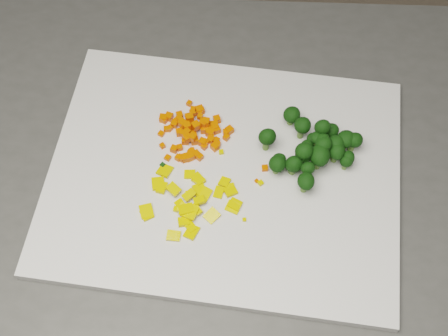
{
  "coord_description": "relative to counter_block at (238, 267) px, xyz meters",
  "views": [
    {
      "loc": [
        -0.21,
        0.09,
        1.69
      ],
      "look_at": [
        -0.18,
        0.53,
        0.92
      ],
      "focal_mm": 50.0,
      "sensor_mm": 36.0,
      "label": 1
    }
  ],
  "objects": [
    {
      "name": "carrot_cube_45",
      "position": [
        -0.08,
        0.02,
        0.47
      ],
      "size": [
        0.01,
        0.01,
        0.01
      ],
      "primitive_type": "cube",
      "rotation": [
        0.0,
        0.0,
        1.48
      ],
      "color": "#DE4402",
      "rests_on": "carrot_pile"
    },
    {
      "name": "broccoli_floret_24",
      "position": [
        0.08,
        0.02,
        0.48
      ],
      "size": [
        0.03,
        0.03,
        0.04
      ],
      "primitive_type": null,
      "color": "black",
      "rests_on": "broccoli_pile"
    },
    {
      "name": "pepper_chunk_27",
      "position": [
        -0.13,
        -0.05,
        0.47
      ],
      "size": [
        0.02,
        0.02,
        0.01
      ],
      "primitive_type": "cube",
      "rotation": [
        0.08,
        -0.0,
        1.65
      ],
      "color": "gold",
      "rests_on": "pepper_pile"
    },
    {
      "name": "carrot_cube_23",
      "position": [
        -0.07,
        0.04,
        0.48
      ],
      "size": [
        0.01,
        0.01,
        0.01
      ],
      "primitive_type": "cube",
      "rotation": [
        0.0,
        0.0,
        0.51
      ],
      "color": "#DE4402",
      "rests_on": "carrot_pile"
    },
    {
      "name": "carrot_cube_41",
      "position": [
        -0.04,
        0.04,
        0.47
      ],
      "size": [
        0.01,
        0.01,
        0.01
      ],
      "primitive_type": "cube",
      "rotation": [
        0.0,
        0.0,
        0.26
      ],
      "color": "#DE4402",
      "rests_on": "carrot_pile"
    },
    {
      "name": "stray_bit_11",
      "position": [
        -0.12,
        0.04,
        0.47
      ],
      "size": [
        0.01,
        0.01,
        0.01
      ],
      "primitive_type": "cube",
      "rotation": [
        0.0,
        0.0,
        0.94
      ],
      "color": "#DE4402",
      "rests_on": "cutting_board"
    },
    {
      "name": "broccoli_floret_6",
      "position": [
        0.07,
        -0.04,
        0.48
      ],
      "size": [
        0.04,
        0.04,
        0.03
      ],
      "primitive_type": null,
      "color": "black",
      "rests_on": "broccoli_pile"
    },
    {
      "name": "carrot_cube_50",
      "position": [
        -0.09,
        -0.01,
        0.47
      ],
      "size": [
        0.01,
        0.01,
        0.01
      ],
      "primitive_type": "cube",
      "rotation": [
        0.0,
        0.0,
        0.24
      ],
      "color": "#DE4402",
      "rests_on": "carrot_pile"
    },
    {
      "name": "broccoli_floret_8",
      "position": [
        0.11,
        -0.02,
        0.5
      ],
      "size": [
        0.03,
        0.03,
        0.03
      ],
      "primitive_type": null,
      "color": "black",
      "rests_on": "broccoli_pile"
    },
    {
      "name": "broccoli_floret_26",
      "position": [
        0.1,
        -0.01,
        0.49
      ],
      "size": [
        0.02,
        0.02,
        0.03
      ],
      "primitive_type": null,
      "color": "black",
      "rests_on": "broccoli_pile"
    },
    {
      "name": "broccoli_floret_25",
      "position": [
        0.05,
        -0.03,
        0.48
      ],
      "size": [
        0.03,
        0.03,
        0.03
      ],
      "primitive_type": null,
      "color": "black",
      "rests_on": "broccoli_pile"
    },
    {
      "name": "pepper_chunk_21",
      "position": [
        -0.04,
        -0.06,
        0.47
      ],
      "size": [
        0.02,
        0.02,
        0.01
      ],
      "primitive_type": "cube",
      "rotation": [
        -0.08,
        -0.06,
        1.23
      ],
      "color": "gold",
      "rests_on": "pepper_pile"
    },
    {
      "name": "carrot_cube_70",
      "position": [
        -0.07,
        0.04,
        0.47
      ],
      "size": [
        0.01,
        0.01,
        0.01
      ],
      "primitive_type": "cube",
      "rotation": [
        0.0,
        0.0,
        2.17
      ],
      "color": "#DE4402",
      "rests_on": "carrot_pile"
    },
    {
      "name": "broccoli_floret_7",
      "position": [
        0.12,
        -0.02,
        0.48
      ],
      "size": [
        0.03,
        0.03,
        0.03
      ],
      "primitive_type": null,
      "color": "black",
      "rests_on": "broccoli_pile"
    },
    {
      "name": "carrot_cube_65",
      "position": [
        -0.08,
        -0.0,
        0.47
      ],
      "size": [
        0.01,
        0.01,
        0.01
      ],
      "primitive_type": "cube",
      "rotation": [
        0.0,
        0.0,
        2.65
      ],
      "color": "#DE4402",
      "rests_on": "carrot_pile"
    },
    {
      "name": "carrot_cube_43",
      "position": [
        -0.11,
        0.05,
        0.47
      ],
      "size": [
        0.01,
        0.01,
        0.01
      ],
      "primitive_type": "cube",
      "rotation": [
        0.0,
        0.0,
        1.55
      ],
      "color": "#DE4402",
      "rests_on": "carrot_pile"
    },
    {
      "name": "carrot_cube_66",
      "position": [
        -0.09,
        0.03,
        0.48
      ],
      "size": [
        0.01,
        0.01,
        0.01
      ],
      "primitive_type": "cube",
      "rotation": [
        0.0,
        0.0,
        1.16
      ],
      "color": "#DE4402",
      "rests_on": "carrot_pile"
    },
    {
      "name": "carrot_cube_26",
      "position": [
        -0.06,
        0.01,
        0.47
      ],
      "size": [
        0.01,
        0.01,
        0.01
      ],
      "primitive_type": "cube",
      "rotation": [
        0.0,
        0.0,
        2.35
      ],
      "color": "#DE4402",
      "rests_on": "carrot_pile"
    },
    {
      "name": "pepper_chunk_23",
      "position": [
        -0.07,
        -0.04,
        0.47
      ],
      "size": [
        0.02,
        0.02,
        0.01
      ],
      "primitive_type": "cube",
      "rotation": [
        -0.07,
        0.13,
        0.8
      ],
      "color": "gold",
      "rests_on": "pepper_pile"
    },
    {
      "name": "pepper_chunk_29",
      "position": [
        -0.14,
        -0.09,
        0.47
      ],
      "size": [
        0.02,
        0.02,
        0.01
      ],
      "primitive_type": "cube",
      "rotation": [
        0.05,
        -0.06,
        1.78
      ],
      "color": "gold",
      "rests_on": "pepper_pile"
    },
    {
      "name": "carrot_cube_69",
      "position": [
        -0.06,
        0.08,
        0.47
      ],
      "size": [
        0.01,
        0.01,
        0.01
      ],
      "primitive_type": "cube",
      "rotation": [
        0.0,
        0.0,
        0.29
      ],
      "color": "#DE4402",
      "rests_on": "carrot_pile"
    },
    {
      "name": "carrot_cube_10",
      "position": [
        -0.05,
        0.03,
        0.47
      ],
      "size": [
        0.01,
        0.01,
        0.01
      ],
      "primitive_type": "cube",
      "rotation": [
        0.0,
        0.0,
        2.95
      ],
      "color": "#DE4402",
      "rests_on": "carrot_pile"
    },
    {
      "name": "broccoli_floret_15",
      "position": [
        0.13,
        0.01,
        0.48
      ],
      "size": [
        0.03,
        0.03,
        0.03
      ],
      "primitive_type": null,
      "color": "black",
      "rests_on": "broccoli_pile"
    },
    {
      "name": "stray_bit_1",
      "position": [
        -0.11,
        -0.0,
        0.47
      ],
      "size": [
        0.01,
        0.01,
        0.01
      ],
      "primitive_type": "cube",
      "rotation": [
        0.0,
        0.0,
        2.55
      ],
      "color": "#DE4402",
      "rests_on": "cutting_board"
    },
    {
      "name": "carrot_cube_33",
      "position": [
        -0.08,
        0.03,
        0.48
      ],
      "size": [
        0.01,
        0.01,
        0.01
      ],
      "primitive_type": "cube",
      "rotation": [
        0.0,
        0.0,
        2.21
      ],
      "color": "#DE4402",
      "rests_on": "carrot_pile"
    },
    {
      "name": "carrot_cube_24",
      "position": [
        -0.04,
        0.02,
        0.47
      ],
      "size": [
        0.01,
        0.01,
        0.01
      ],
      "primitive_type": "cube",
      "rotation": [
        0.0,
        0.0,
        0.35
      ],
      "color": "#DE4402",
      "rests_on": "carrot_pile"
    },
    {
      "name": "stray_bit_7",
      "position": [
        -0.12,
        -0.02,
        0.47
      ],
      "size": [
        0.01,
        0.01,
        0.0
      ],
      "primitive_type": "cube",
      "rotation": [
        0.0,
        0.0,
        0.85
      ],
      "color": "black",
      "rests_on": "cutting_board"
    },
    {
      "name": "carrot_cube_52",
      "position": [
        -0.06,
        0.02,
        0.47
      ],
      "size": [
        0.01,
        0.01,
        0.01
      ],
      "primitive_type": "cube",
      "rotation": [
        0.0,
        0.0,
        1.08
      ],
      "color": "#DE4402",
      "rests_on": "carrot_pile"
    },
    {
      "name": "pepper_chunk_1",
      "position": [
        -0.09,
        -0.09,
        0.47
      ],
      "size": [
        0.02,
        0.02,
        0.01
      ],
      "primitive_type": "cube",
      "rotation": [
        -0.08,
        -0.06,
        2.8
      ],
      "color": "gold",
      "rests_on": "pepper_pile"
    },
    {
      "name": "pepper_chunk_5",
      "position": [
        -0.12,
        -0.05,
        0.47
      ],
      "size": [
        0.02,
        0.02,
        0.01
      ],
      "primitive_type": "cube",
      "rotation": [
        -0.03,
        0.06,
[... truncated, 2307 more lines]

